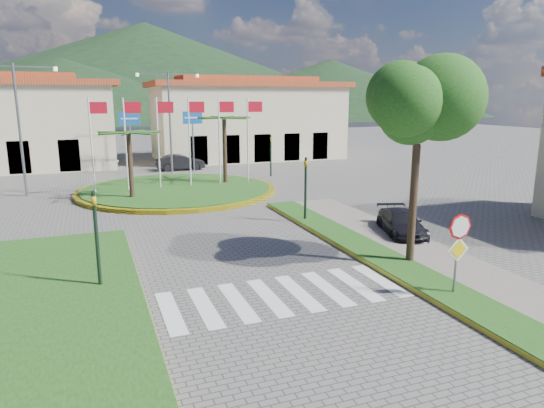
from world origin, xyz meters
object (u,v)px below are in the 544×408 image
object	(u,v)px
stop_sign	(458,241)
car_side_right	(401,223)
deciduous_tree	(418,122)
roundabout_island	(178,190)
car_dark_b	(180,162)
white_van	(89,160)
car_dark_a	(63,161)

from	to	relation	value
stop_sign	car_side_right	distance (m)	6.99
deciduous_tree	roundabout_island	bearing A→B (deg)	107.91
deciduous_tree	car_dark_b	world-z (taller)	deciduous_tree
roundabout_island	car_dark_b	bearing A→B (deg)	78.50
white_van	stop_sign	bearing A→B (deg)	-172.88
roundabout_island	white_van	distance (m)	14.82
white_van	car_side_right	distance (m)	30.33
roundabout_island	car_side_right	world-z (taller)	roundabout_island
stop_sign	car_dark_a	world-z (taller)	stop_sign
deciduous_tree	car_dark_b	size ratio (longest dim) A/B	1.69
deciduous_tree	car_dark_a	xyz separation A→B (m)	(-12.85, 31.90, -4.57)
roundabout_island	car_dark_a	world-z (taller)	roundabout_island
white_van	car_side_right	xyz separation A→B (m)	(12.70, -27.54, -0.13)
stop_sign	deciduous_tree	world-z (taller)	deciduous_tree
stop_sign	car_side_right	size ratio (longest dim) A/B	0.70
roundabout_island	car_dark_a	bearing A→B (deg)	116.28
deciduous_tree	white_van	distance (m)	32.98
deciduous_tree	car_side_right	world-z (taller)	deciduous_tree
car_dark_a	car_side_right	bearing A→B (deg)	-171.67
stop_sign	car_side_right	xyz separation A→B (m)	(2.60, 6.36, -1.24)
white_van	car_dark_b	xyz separation A→B (m)	(7.20, -4.06, -0.02)
stop_sign	car_dark_a	xyz separation A→B (m)	(-12.25, 34.94, -1.19)
stop_sign	white_van	size ratio (longest dim) A/B	0.54
roundabout_island	car_dark_b	xyz separation A→B (m)	(2.00, 9.81, 0.49)
deciduous_tree	stop_sign	bearing A→B (deg)	-101.18
car_dark_b	car_side_right	distance (m)	24.12
deciduous_tree	car_side_right	size ratio (longest dim) A/B	1.79
deciduous_tree	car_dark_b	bearing A→B (deg)	97.44
car_dark_a	car_dark_b	xyz separation A→B (m)	(9.35, -5.09, 0.06)
stop_sign	white_van	xyz separation A→B (m)	(-10.10, 33.91, -1.11)
deciduous_tree	car_dark_a	distance (m)	34.70
roundabout_island	white_van	world-z (taller)	roundabout_island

